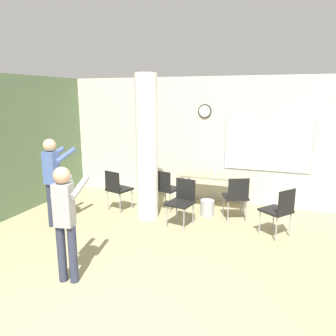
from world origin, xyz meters
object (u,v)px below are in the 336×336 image
at_px(chair_table_right, 236,195).
at_px(person_playing_front, 65,215).
at_px(chair_mid_room, 279,209).
at_px(person_watching_back, 53,176).
at_px(folding_table, 215,178).
at_px(chair_table_left, 166,187).
at_px(bottle_on_table, 215,170).
at_px(chair_near_pillar, 117,187).
at_px(chair_table_front, 182,199).

xyz_separation_m(chair_table_right, person_playing_front, (-1.74, -2.91, 0.40)).
xyz_separation_m(chair_mid_room, chair_table_right, (-0.81, 0.54, 0.00)).
relative_size(person_playing_front, person_watching_back, 0.94).
relative_size(folding_table, chair_table_left, 1.64).
bearing_deg(person_playing_front, bottle_on_table, 70.94).
height_order(bottle_on_table, person_watching_back, person_watching_back).
distance_m(bottle_on_table, chair_mid_room, 1.76).
relative_size(bottle_on_table, chair_table_right, 0.28).
bearing_deg(person_watching_back, folding_table, 38.01).
relative_size(chair_table_left, person_playing_front, 0.56).
bearing_deg(folding_table, person_watching_back, -141.99).
height_order(chair_near_pillar, chair_table_left, same).
distance_m(chair_near_pillar, chair_table_right, 2.45).
distance_m(chair_mid_room, chair_table_right, 0.97).
bearing_deg(bottle_on_table, chair_mid_room, -39.03).
bearing_deg(person_playing_front, chair_table_front, 70.28).
bearing_deg(chair_mid_room, bottle_on_table, 140.97).
bearing_deg(chair_table_left, bottle_on_table, 27.41).
distance_m(chair_near_pillar, chair_table_front, 1.55).
relative_size(chair_mid_room, chair_table_front, 1.00).
xyz_separation_m(chair_near_pillar, person_watching_back, (-0.66, -1.16, 0.46)).
bearing_deg(folding_table, person_playing_front, -109.28).
relative_size(folding_table, chair_near_pillar, 1.64).
xyz_separation_m(chair_near_pillar, chair_table_front, (1.52, -0.30, 0.00)).
bearing_deg(folding_table, chair_mid_room, -38.79).
distance_m(chair_table_left, person_watching_back, 2.27).
bearing_deg(chair_table_right, chair_table_front, -146.32).
height_order(chair_table_front, chair_table_left, same).
bearing_deg(chair_mid_room, person_watching_back, -166.60).
distance_m(chair_table_front, person_playing_front, 2.48).
height_order(bottle_on_table, chair_table_right, bottle_on_table).
xyz_separation_m(folding_table, chair_table_left, (-0.95, -0.47, -0.17)).
xyz_separation_m(chair_mid_room, person_playing_front, (-2.54, -2.38, 0.40)).
xyz_separation_m(bottle_on_table, chair_mid_room, (1.35, -1.09, -0.32)).
bearing_deg(chair_near_pillar, chair_table_right, 7.16).
relative_size(chair_mid_room, person_playing_front, 0.56).
bearing_deg(chair_table_left, person_watching_back, -136.45).
bearing_deg(bottle_on_table, chair_table_right, -45.83).
bearing_deg(chair_table_right, person_playing_front, -120.82).
bearing_deg(person_playing_front, chair_near_pillar, 104.98).
relative_size(chair_near_pillar, chair_table_left, 1.00).
bearing_deg(chair_table_front, person_watching_back, -158.55).
bearing_deg(chair_table_left, folding_table, 26.37).
bearing_deg(person_playing_front, chair_mid_room, 43.06).
bearing_deg(person_playing_front, chair_table_right, 59.18).
xyz_separation_m(chair_near_pillar, chair_table_right, (2.43, 0.31, 0.00)).
bearing_deg(chair_mid_room, folding_table, 141.21).
bearing_deg(chair_mid_room, chair_table_left, 165.26).
bearing_deg(bottle_on_table, person_playing_front, -109.06).
bearing_deg(chair_table_right, folding_table, 134.55).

